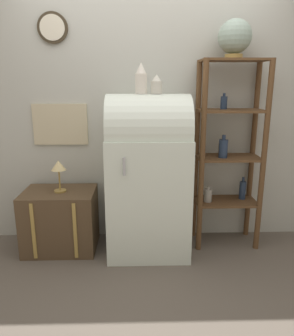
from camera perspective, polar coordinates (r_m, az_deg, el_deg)
name	(u,v)px	position (r m, az deg, el deg)	size (l,w,h in m)	color
ground_plane	(149,261)	(3.07, 0.32, -15.82)	(12.00, 12.00, 0.00)	#60564C
wall_back	(146,105)	(3.23, -0.10, 10.98)	(7.00, 0.09, 2.70)	#B7B7AD
refrigerator	(148,173)	(2.99, 0.20, -0.91)	(0.74, 0.67, 1.47)	silver
suitcase_trunk	(61,220)	(3.27, -14.80, -8.74)	(0.66, 0.50, 0.58)	brown
shelf_unit	(229,148)	(3.17, 14.02, 3.44)	(0.61, 0.35, 1.76)	brown
globe	(235,37)	(3.15, 15.05, 21.14)	(0.29, 0.29, 0.33)	#AD8942
vase_left	(141,79)	(2.88, -1.03, 15.19)	(0.10, 0.10, 0.26)	silver
vase_center	(157,85)	(2.88, 1.68, 14.29)	(0.10, 0.10, 0.16)	beige
desk_lamp	(59,168)	(3.09, -15.13, -0.07)	(0.13, 0.13, 0.30)	#AD8942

